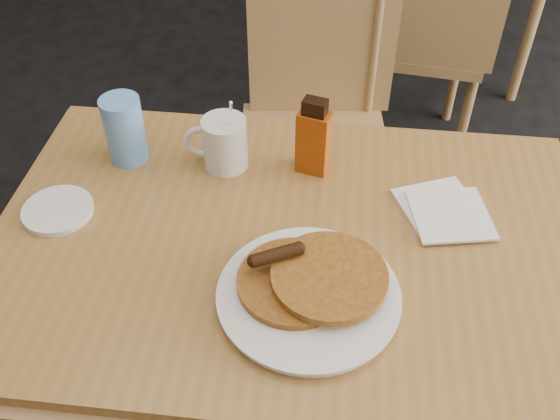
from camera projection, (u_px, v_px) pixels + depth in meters
The scene contains 9 objects.
main_table at pixel (289, 255), 1.17m from camera, with size 1.15×0.78×0.75m.
chair_main_far at pixel (318, 101), 1.80m from camera, with size 0.47×0.47×0.94m.
chair_neighbor_near at pixel (432, 28), 2.16m from camera, with size 0.46×0.46×0.91m.
pancake_plate at pixel (309, 290), 1.03m from camera, with size 0.31×0.31×0.07m.
coffee_mug at pixel (223, 142), 1.26m from camera, with size 0.13×0.09×0.17m.
syrup_bottle at pixel (314, 139), 1.23m from camera, with size 0.07×0.06×0.17m.
napkin_stack at pixel (445, 211), 1.19m from camera, with size 0.19×0.20×0.01m.
blue_tumbler at pixel (125, 130), 1.26m from camera, with size 0.08×0.08×0.14m, color #5D95DA.
side_saucer at pixel (58, 210), 1.19m from camera, with size 0.13×0.13×0.01m, color silver.
Camera 1 is at (0.14, -0.72, 1.57)m, focal length 40.00 mm.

